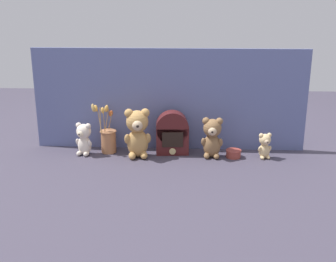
{
  "coord_description": "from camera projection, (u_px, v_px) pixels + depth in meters",
  "views": [
    {
      "loc": [
        0.12,
        -2.35,
        0.89
      ],
      "look_at": [
        0.0,
        0.02,
        0.16
      ],
      "focal_mm": 45.0,
      "sensor_mm": 36.0,
      "label": 1
    }
  ],
  "objects": [
    {
      "name": "ground_plane",
      "position": [
        168.0,
        157.0,
        2.51
      ],
      "size": [
        4.0,
        4.0,
        0.0
      ],
      "primitive_type": "plane",
      "color": "#3D3847"
    },
    {
      "name": "backdrop_wall",
      "position": [
        169.0,
        100.0,
        2.58
      ],
      "size": [
        1.67,
        0.02,
        0.62
      ],
      "color": "slate",
      "rests_on": "ground"
    },
    {
      "name": "teddy_bear_large",
      "position": [
        137.0,
        132.0,
        2.47
      ],
      "size": [
        0.16,
        0.15,
        0.3
      ],
      "color": "tan",
      "rests_on": "ground"
    },
    {
      "name": "teddy_bear_medium",
      "position": [
        212.0,
        137.0,
        2.48
      ],
      "size": [
        0.13,
        0.12,
        0.24
      ],
      "color": "olive",
      "rests_on": "ground"
    },
    {
      "name": "teddy_bear_small",
      "position": [
        84.0,
        138.0,
        2.52
      ],
      "size": [
        0.11,
        0.1,
        0.2
      ],
      "color": "beige",
      "rests_on": "ground"
    },
    {
      "name": "teddy_bear_tiny",
      "position": [
        265.0,
        145.0,
        2.47
      ],
      "size": [
        0.09,
        0.08,
        0.16
      ],
      "color": "#DBBC84",
      "rests_on": "ground"
    },
    {
      "name": "flower_vase",
      "position": [
        108.0,
        138.0,
        2.57
      ],
      "size": [
        0.14,
        0.13,
        0.32
      ],
      "color": "#AD7047",
      "rests_on": "ground"
    },
    {
      "name": "vintage_radio",
      "position": [
        172.0,
        133.0,
        2.54
      ],
      "size": [
        0.2,
        0.11,
        0.26
      ],
      "color": "#4C1919",
      "rests_on": "ground"
    },
    {
      "name": "decorative_tin_tall",
      "position": [
        233.0,
        154.0,
        2.5
      ],
      "size": [
        0.09,
        0.09,
        0.05
      ],
      "color": "#993D33",
      "rests_on": "ground"
    }
  ]
}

